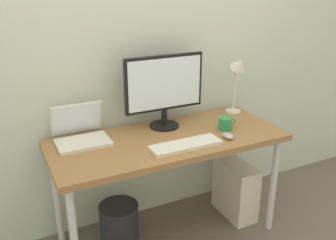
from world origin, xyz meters
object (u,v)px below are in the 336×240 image
at_px(monitor, 164,87).
at_px(computer_tower, 235,189).
at_px(desk_lamp, 238,73).
at_px(keyboard, 186,145).
at_px(coffee_mug, 225,124).
at_px(laptop, 80,132).
at_px(mouse, 228,136).
at_px(desk, 168,147).
at_px(wastebasket, 119,224).

bearing_deg(monitor, computer_tower, -18.57).
xyz_separation_m(desk_lamp, keyboard, (-0.61, -0.35, -0.30)).
distance_m(monitor, coffee_mug, 0.47).
xyz_separation_m(laptop, keyboard, (0.54, -0.37, -0.04)).
xyz_separation_m(keyboard, coffee_mug, (0.37, 0.13, 0.03)).
height_order(monitor, computer_tower, monitor).
xyz_separation_m(keyboard, mouse, (0.30, -0.00, 0.01)).
bearing_deg(desk_lamp, laptop, 179.03).
xyz_separation_m(mouse, coffee_mug, (0.07, 0.13, 0.02)).
height_order(desk, desk_lamp, desk_lamp).
bearing_deg(laptop, computer_tower, -10.05).
distance_m(desk_lamp, keyboard, 0.77).
bearing_deg(desk_lamp, coffee_mug, -137.42).
bearing_deg(coffee_mug, desk_lamp, 42.58).
height_order(desk, mouse, mouse).
relative_size(laptop, desk_lamp, 0.73).
distance_m(monitor, wastebasket, 0.97).
distance_m(monitor, desk_lamp, 0.59).
xyz_separation_m(laptop, desk_lamp, (1.15, -0.02, 0.25)).
xyz_separation_m(desk, wastebasket, (-0.33, 0.06, -0.53)).
relative_size(monitor, mouse, 6.08).
xyz_separation_m(monitor, coffee_mug, (0.34, -0.22, -0.24)).
relative_size(desk, coffee_mug, 12.02).
bearing_deg(desk_lamp, computer_tower, -115.08).
height_order(desk, laptop, laptop).
relative_size(desk_lamp, computer_tower, 1.04).
bearing_deg(desk_lamp, desk, -164.48).
relative_size(desk, wastebasket, 4.98).
height_order(keyboard, computer_tower, keyboard).
bearing_deg(wastebasket, coffee_mug, -8.27).
distance_m(desk, keyboard, 0.19).
relative_size(laptop, computer_tower, 0.76).
relative_size(desk_lamp, keyboard, 1.00).
relative_size(desk, mouse, 16.60).
distance_m(keyboard, coffee_mug, 0.39).
height_order(laptop, desk_lamp, desk_lamp).
height_order(laptop, mouse, laptop).
height_order(coffee_mug, computer_tower, coffee_mug).
distance_m(laptop, desk_lamp, 1.18).
relative_size(keyboard, mouse, 4.89).
bearing_deg(desk, keyboard, -78.51).
xyz_separation_m(keyboard, computer_tower, (0.53, 0.18, -0.55)).
relative_size(mouse, coffee_mug, 0.72).
bearing_deg(coffee_mug, mouse, -117.72).
bearing_deg(monitor, desk_lamp, 0.06).
xyz_separation_m(desk, monitor, (0.06, 0.18, 0.35)).
bearing_deg(computer_tower, desk_lamp, 64.92).
xyz_separation_m(desk, laptop, (-0.51, 0.20, 0.12)).
relative_size(laptop, keyboard, 0.73).
bearing_deg(computer_tower, monitor, 161.43).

